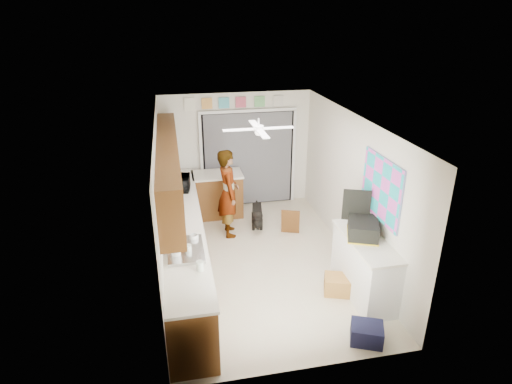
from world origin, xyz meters
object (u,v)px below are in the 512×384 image
cup (194,238)px  dog (257,215)px  cardboard_box (339,285)px  navy_crate (367,333)px  microwave (181,183)px  suitcase (363,229)px  paper_towel_roll (176,249)px  soap_bottle (177,215)px  man (228,193)px

cup → dog: cup is taller
cup → cardboard_box: (2.15, -0.39, -0.85)m
cup → navy_crate: size_ratio=0.32×
microwave → suitcase: microwave is taller
paper_towel_roll → microwave: bearing=86.0°
suitcase → cardboard_box: (-0.32, -0.05, -0.92)m
cardboard_box → cup: bearing=169.7°
paper_towel_roll → dog: (1.63, 2.44, -0.83)m
navy_crate → dog: bearing=102.1°
microwave → soap_bottle: (-0.12, -1.42, 0.03)m
navy_crate → cup: bearing=145.3°
man → dog: man is taller
cup → soap_bottle: bearing=110.5°
suitcase → dog: 2.75m
cup → paper_towel_roll: paper_towel_roll is taller
microwave → cup: bearing=-171.1°
cup → suitcase: 2.50m
paper_towel_roll → suitcase: (2.74, 0.06, -0.01)m
paper_towel_roll → man: bearing=65.5°
microwave → dog: size_ratio=0.75×
dog → suitcase: bearing=-55.3°
soap_bottle → suitcase: 2.86m
navy_crate → dog: (-0.75, 3.50, 0.12)m
microwave → suitcase: bearing=-126.4°
soap_bottle → navy_crate: (2.34, -2.06, -0.98)m
cup → man: (0.77, 1.86, -0.13)m
paper_towel_roll → navy_crate: paper_towel_roll is taller
cardboard_box → navy_crate: bearing=-92.1°
soap_bottle → paper_towel_roll: (-0.04, -1.00, -0.03)m
soap_bottle → cardboard_box: size_ratio=0.73×
man → dog: bearing=-73.7°
paper_towel_roll → navy_crate: (2.38, -1.06, -0.95)m
suitcase → cardboard_box: suitcase is taller
microwave → cup: microwave is taller
paper_towel_roll → cup: bearing=56.9°
microwave → man: (0.87, -0.16, -0.21)m
cardboard_box → suitcase: bearing=8.5°
paper_towel_roll → cardboard_box: 2.59m
navy_crate → cardboard_box: bearing=87.9°
cup → dog: 2.56m
microwave → suitcase: (2.57, -2.36, -0.01)m
soap_bottle → dog: (1.58, 1.44, -0.86)m
suitcase → man: size_ratio=0.33×
suitcase → dog: bearing=136.7°
soap_bottle → suitcase: bearing=-19.2°
microwave → cardboard_box: (2.25, -2.40, -0.93)m
paper_towel_roll → cardboard_box: (2.42, 0.02, -0.93)m
navy_crate → soap_bottle: bearing=138.6°
soap_bottle → dog: soap_bottle is taller
navy_crate → dog: 3.59m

